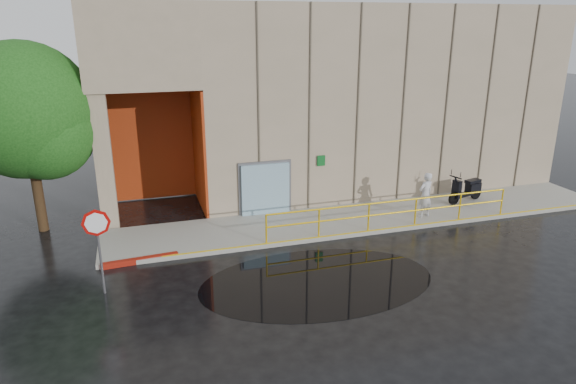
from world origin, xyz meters
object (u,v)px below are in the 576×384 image
Objects in this scene: person at (425,195)px; red_curb at (140,260)px; scooter at (467,183)px; stop_sign at (97,233)px; tree_near at (30,116)px.

person is 10.69m from red_curb.
stop_sign reaches higher than scooter.
red_curb is (1.02, 1.71, -1.76)m from stop_sign.
tree_near is at bearing 132.00° from stop_sign.
scooter is 14.65m from stop_sign.
scooter is 16.82m from tree_near.
tree_near is at bearing -27.44° from person.
stop_sign is at bearing -68.71° from tree_near.
stop_sign is 2.66m from red_curb.
person is 0.92× the size of scooter.
tree_near reaches higher than person.
tree_near is at bearing 129.86° from red_curb.
stop_sign is at bearing -3.14° from person.
red_curb is 6.44m from tree_near.
tree_near is (-13.79, 3.12, 3.21)m from person.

